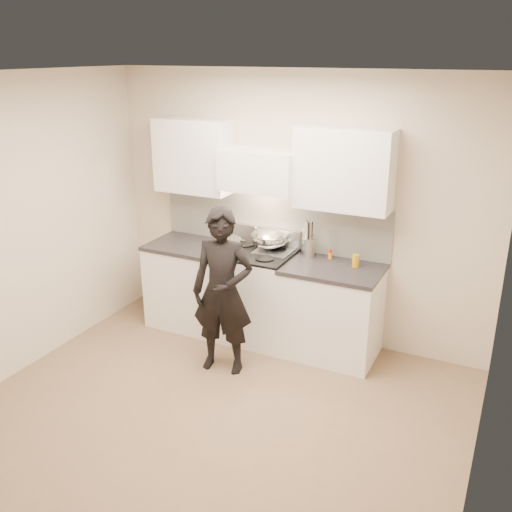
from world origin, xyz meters
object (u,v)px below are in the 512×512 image
Objects in this scene: wok at (270,239)px; utensil_crock at (308,246)px; counter_right at (331,311)px; stove at (255,295)px; person at (223,292)px.

wok is 1.28× the size of utensil_crock.
utensil_crock reaches higher than counter_right.
stove is 2.10× the size of wok.
counter_right is at bearing 0.00° from stove.
stove is at bearing 80.75° from person.
person is (0.01, -0.70, 0.31)m from stove.
person is at bearing -88.86° from stove.
wok is (-0.73, 0.13, 0.60)m from counter_right.
counter_right is at bearing 30.10° from person.
utensil_crock is (-0.33, 0.18, 0.57)m from counter_right.
wok is 0.88m from person.
wok is 0.40m from utensil_crock.
person is at bearing -95.96° from wok.
counter_right is 0.68m from utensil_crock.
wok is at bearing 169.52° from counter_right.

